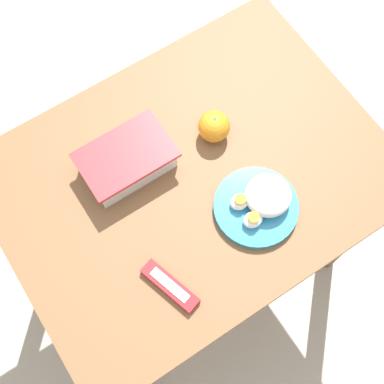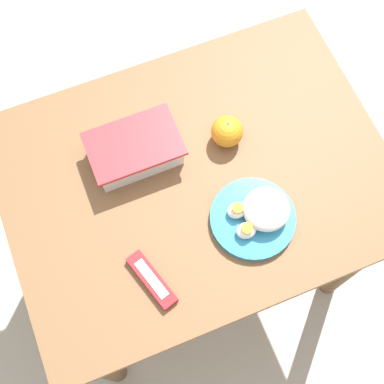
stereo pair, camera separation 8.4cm
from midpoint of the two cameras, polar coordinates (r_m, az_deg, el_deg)
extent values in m
plane|color=#B2A899|center=(1.94, 1.56, -6.75)|extent=(10.00, 10.00, 0.00)
cube|color=brown|center=(1.26, 2.38, 1.34)|extent=(0.90, 0.68, 0.03)
cylinder|color=brown|center=(1.54, -8.03, -18.09)|extent=(0.06, 0.06, 0.70)
cylinder|color=brown|center=(1.65, 18.40, -7.17)|extent=(0.06, 0.06, 0.70)
cylinder|color=brown|center=(1.69, -14.17, 0.09)|extent=(0.06, 0.06, 0.70)
cylinder|color=brown|center=(1.79, 10.07, 8.84)|extent=(0.06, 0.06, 0.70)
cube|color=white|center=(1.24, -4.16, 4.25)|extent=(0.20, 0.12, 0.06)
cube|color=#CCBC84|center=(1.25, -4.13, 4.04)|extent=(0.18, 0.11, 0.04)
cube|color=red|center=(1.21, -4.28, 4.97)|extent=(0.21, 0.14, 0.01)
ellipsoid|color=gray|center=(1.23, -6.53, 3.49)|extent=(0.05, 0.04, 0.03)
ellipsoid|color=gray|center=(1.23, -4.00, 3.90)|extent=(0.06, 0.04, 0.03)
ellipsoid|color=gray|center=(1.24, -1.76, 4.96)|extent=(0.06, 0.05, 0.03)
sphere|color=orange|center=(1.26, 5.69, 6.27)|extent=(0.08, 0.08, 0.08)
cylinder|color=#4C662D|center=(1.22, 5.84, 7.04)|extent=(0.01, 0.01, 0.00)
cylinder|color=teal|center=(1.21, 8.46, -3.03)|extent=(0.19, 0.19, 0.02)
ellipsoid|color=white|center=(1.19, 9.95, -2.00)|extent=(0.10, 0.10, 0.05)
ellipsoid|color=white|center=(1.18, 7.86, -4.27)|extent=(0.05, 0.04, 0.03)
cylinder|color=#F4A823|center=(1.16, 7.95, -4.05)|extent=(0.03, 0.03, 0.01)
ellipsoid|color=white|center=(1.19, 6.85, -2.14)|extent=(0.05, 0.04, 0.03)
cylinder|color=#F4A823|center=(1.17, 6.93, -1.90)|extent=(0.03, 0.03, 0.01)
cube|color=red|center=(1.16, -2.23, -9.54)|extent=(0.08, 0.14, 0.02)
cube|color=white|center=(1.15, -2.24, -9.44)|extent=(0.05, 0.10, 0.00)
camera|label=1|loc=(0.04, -87.98, 5.22)|focal=50.00mm
camera|label=2|loc=(0.04, 92.02, -5.22)|focal=50.00mm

